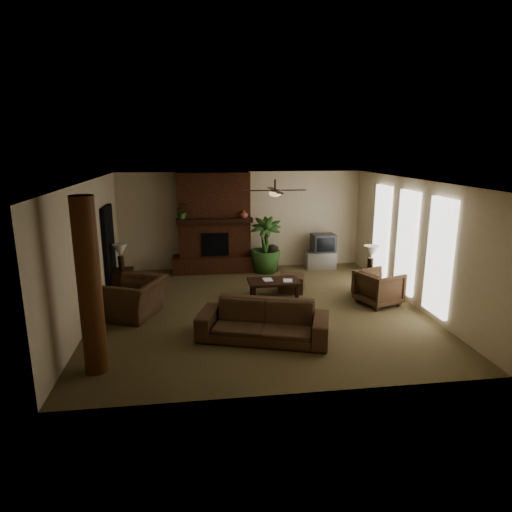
{
  "coord_description": "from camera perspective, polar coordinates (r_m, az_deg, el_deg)",
  "views": [
    {
      "loc": [
        -1.3,
        -9.1,
        3.49
      ],
      "look_at": [
        0.0,
        0.4,
        1.1
      ],
      "focal_mm": 30.95,
      "sensor_mm": 36.0,
      "label": 1
    }
  ],
  "objects": [
    {
      "name": "floor_vase",
      "position": [
        12.66,
        2.13,
        0.01
      ],
      "size": [
        0.34,
        0.34,
        0.77
      ],
      "color": "black",
      "rests_on": "ground"
    },
    {
      "name": "ottoman",
      "position": [
        10.97,
        4.62,
        -3.5
      ],
      "size": [
        0.75,
        0.75,
        0.4
      ],
      "primitive_type": "cube",
      "rotation": [
        0.0,
        0.0,
        -0.3
      ],
      "color": "#4B3320",
      "rests_on": "ground"
    },
    {
      "name": "mantel_vase",
      "position": [
        12.24,
        -1.55,
        5.44
      ],
      "size": [
        0.24,
        0.24,
        0.22
      ],
      "primitive_type": "imported",
      "rotation": [
        0.0,
        0.0,
        0.07
      ],
      "color": "#954E3B",
      "rests_on": "fireplace"
    },
    {
      "name": "doorway",
      "position": [
        11.37,
        -18.45,
        0.88
      ],
      "size": [
        0.1,
        1.0,
        2.1
      ],
      "primitive_type": "cube",
      "color": "black",
      "rests_on": "ground"
    },
    {
      "name": "tv_stand",
      "position": [
        13.11,
        8.31,
        -0.46
      ],
      "size": [
        0.87,
        0.53,
        0.5
      ],
      "primitive_type": "cube",
      "rotation": [
        0.0,
        0.0,
        -0.04
      ],
      "color": "#B7B7B9",
      "rests_on": "ground"
    },
    {
      "name": "side_table_right",
      "position": [
        11.05,
        14.07,
        -3.36
      ],
      "size": [
        0.65,
        0.65,
        0.55
      ],
      "primitive_type": "cube",
      "rotation": [
        0.0,
        0.0,
        0.37
      ],
      "color": "black",
      "rests_on": "ground"
    },
    {
      "name": "mantel_plant",
      "position": [
        12.22,
        -9.52,
        5.49
      ],
      "size": [
        0.46,
        0.49,
        0.33
      ],
      "primitive_type": "imported",
      "rotation": [
        0.0,
        0.0,
        0.21
      ],
      "color": "#2F5421",
      "rests_on": "fireplace"
    },
    {
      "name": "lamp_right",
      "position": [
        10.84,
        14.64,
        0.26
      ],
      "size": [
        0.42,
        0.42,
        0.65
      ],
      "color": "black",
      "rests_on": "side_table_right"
    },
    {
      "name": "armchair_right",
      "position": [
        10.34,
        15.64,
        -3.77
      ],
      "size": [
        1.02,
        1.05,
        0.86
      ],
      "primitive_type": "imported",
      "rotation": [
        0.0,
        0.0,
        1.93
      ],
      "color": "#4B3320",
      "rests_on": "ground"
    },
    {
      "name": "fireplace",
      "position": [
        12.55,
        -5.38,
        3.21
      ],
      "size": [
        2.4,
        0.7,
        2.8
      ],
      "color": "#552816",
      "rests_on": "ground"
    },
    {
      "name": "log_column",
      "position": [
        7.21,
        -20.71,
        -3.79
      ],
      "size": [
        0.36,
        0.36,
        2.8
      ],
      "primitive_type": "cylinder",
      "color": "#5A3216",
      "rests_on": "ground"
    },
    {
      "name": "ceiling_fan",
      "position": [
        9.6,
        2.47,
        8.24
      ],
      "size": [
        1.35,
        1.35,
        0.37
      ],
      "color": "black",
      "rests_on": "ceiling"
    },
    {
      "name": "armchair_left",
      "position": [
        9.61,
        -15.59,
        -4.46
      ],
      "size": [
        1.18,
        1.42,
        1.06
      ],
      "primitive_type": "imported",
      "rotation": [
        0.0,
        0.0,
        -1.94
      ],
      "color": "#4B3320",
      "rests_on": "ground"
    },
    {
      "name": "floor_plant",
      "position": [
        12.51,
        1.21,
        -0.13
      ],
      "size": [
        1.11,
        1.68,
        0.87
      ],
      "primitive_type": "imported",
      "rotation": [
        0.0,
        0.0,
        -0.16
      ],
      "color": "#2F5421",
      "rests_on": "ground"
    },
    {
      "name": "windows",
      "position": [
        10.66,
        18.87,
        1.65
      ],
      "size": [
        0.08,
        3.65,
        2.35
      ],
      "color": "white",
      "rests_on": "ground"
    },
    {
      "name": "lamp_left",
      "position": [
        11.16,
        -17.13,
        0.48
      ],
      "size": [
        0.37,
        0.37,
        0.65
      ],
      "color": "black",
      "rests_on": "side_table_left"
    },
    {
      "name": "tv",
      "position": [
        12.96,
        8.7,
        1.67
      ],
      "size": [
        0.67,
        0.55,
        0.52
      ],
      "color": "#353437",
      "rests_on": "tv_stand"
    },
    {
      "name": "book_b",
      "position": [
        10.28,
        3.54,
        -2.49
      ],
      "size": [
        0.21,
        0.06,
        0.29
      ],
      "primitive_type": "imported",
      "rotation": [
        0.0,
        0.0,
        -0.17
      ],
      "color": "#999999",
      "rests_on": "coffee_table"
    },
    {
      "name": "side_table_left",
      "position": [
        11.38,
        -16.8,
        -3.02
      ],
      "size": [
        0.53,
        0.53,
        0.55
      ],
      "primitive_type": "cube",
      "rotation": [
        0.0,
        0.0,
        0.06
      ],
      "color": "black",
      "rests_on": "ground"
    },
    {
      "name": "sofa",
      "position": [
        8.19,
        0.95,
        -7.65
      ],
      "size": [
        2.49,
        1.41,
        0.94
      ],
      "primitive_type": "imported",
      "rotation": [
        0.0,
        0.0,
        -0.32
      ],
      "color": "#4B3320",
      "rests_on": "ground"
    },
    {
      "name": "coffee_table",
      "position": [
        10.4,
        2.32,
        -3.46
      ],
      "size": [
        1.2,
        0.7,
        0.43
      ],
      "color": "black",
      "rests_on": "ground"
    },
    {
      "name": "room_shell",
      "position": [
        9.42,
        0.33,
        1.19
      ],
      "size": [
        7.0,
        7.0,
        7.0
      ],
      "color": "brown",
      "rests_on": "ground"
    },
    {
      "name": "book_a",
      "position": [
        10.3,
        0.92,
        -2.44
      ],
      "size": [
        0.22,
        0.03,
        0.29
      ],
      "primitive_type": "imported",
      "rotation": [
        0.0,
        0.0,
        0.02
      ],
      "color": "#999999",
      "rests_on": "coffee_table"
    }
  ]
}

